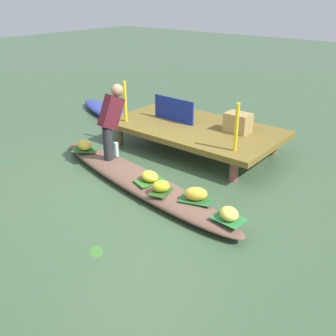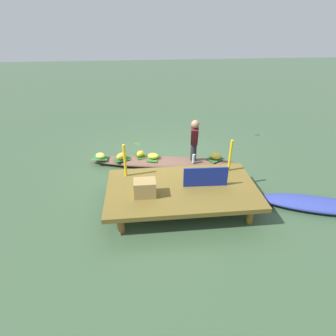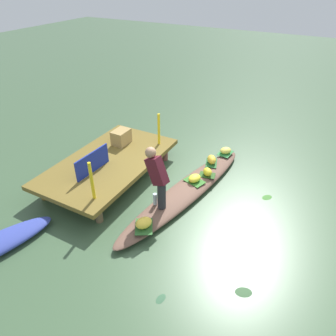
{
  "view_description": "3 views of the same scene",
  "coord_description": "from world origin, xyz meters",
  "px_view_note": "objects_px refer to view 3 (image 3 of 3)",
  "views": [
    {
      "loc": [
        3.72,
        -3.88,
        2.8
      ],
      "look_at": [
        0.36,
        0.29,
        0.31
      ],
      "focal_mm": 41.54,
      "sensor_mm": 36.0,
      "label": 1
    },
    {
      "loc": [
        0.56,
        6.51,
        3.66
      ],
      "look_at": [
        -0.05,
        0.63,
        0.26
      ],
      "focal_mm": 28.67,
      "sensor_mm": 36.0,
      "label": 2
    },
    {
      "loc": [
        -4.8,
        -2.19,
        4.1
      ],
      "look_at": [
        0.37,
        0.63,
        0.28
      ],
      "focal_mm": 33.63,
      "sensor_mm": 36.0,
      "label": 3
    }
  ],
  "objects_px": {
    "banana_bunch_0": "(226,150)",
    "banana_bunch_4": "(212,160)",
    "produce_crate": "(121,137)",
    "vendor_boat": "(186,191)",
    "vendor_person": "(157,175)",
    "banana_bunch_1": "(195,178)",
    "banana_bunch_3": "(144,223)",
    "market_banner": "(92,162)",
    "banana_bunch_2": "(208,172)",
    "water_bottle": "(155,199)"
  },
  "relations": [
    {
      "from": "banana_bunch_4",
      "to": "banana_bunch_3",
      "type": "bearing_deg",
      "value": 174.53
    },
    {
      "from": "vendor_boat",
      "to": "banana_bunch_2",
      "type": "bearing_deg",
      "value": -8.32
    },
    {
      "from": "banana_bunch_4",
      "to": "produce_crate",
      "type": "height_order",
      "value": "produce_crate"
    },
    {
      "from": "banana_bunch_3",
      "to": "water_bottle",
      "type": "bearing_deg",
      "value": 12.91
    },
    {
      "from": "banana_bunch_4",
      "to": "banana_bunch_0",
      "type": "bearing_deg",
      "value": -12.44
    },
    {
      "from": "banana_bunch_0",
      "to": "market_banner",
      "type": "xyz_separation_m",
      "value": [
        -2.47,
        2.04,
        0.4
      ]
    },
    {
      "from": "banana_bunch_0",
      "to": "banana_bunch_4",
      "type": "relative_size",
      "value": 0.91
    },
    {
      "from": "vendor_person",
      "to": "produce_crate",
      "type": "distance_m",
      "value": 2.25
    },
    {
      "from": "banana_bunch_1",
      "to": "banana_bunch_2",
      "type": "distance_m",
      "value": 0.38
    },
    {
      "from": "vendor_boat",
      "to": "vendor_person",
      "type": "relative_size",
      "value": 3.4
    },
    {
      "from": "vendor_boat",
      "to": "banana_bunch_3",
      "type": "height_order",
      "value": "banana_bunch_3"
    },
    {
      "from": "banana_bunch_1",
      "to": "banana_bunch_3",
      "type": "distance_m",
      "value": 1.71
    },
    {
      "from": "banana_bunch_0",
      "to": "banana_bunch_4",
      "type": "height_order",
      "value": "banana_bunch_4"
    },
    {
      "from": "vendor_boat",
      "to": "banana_bunch_4",
      "type": "height_order",
      "value": "banana_bunch_4"
    },
    {
      "from": "banana_bunch_1",
      "to": "market_banner",
      "type": "height_order",
      "value": "market_banner"
    },
    {
      "from": "banana_bunch_0",
      "to": "banana_bunch_3",
      "type": "relative_size",
      "value": 0.92
    },
    {
      "from": "banana_bunch_3",
      "to": "banana_bunch_1",
      "type": "bearing_deg",
      "value": -6.81
    },
    {
      "from": "banana_bunch_0",
      "to": "market_banner",
      "type": "distance_m",
      "value": 3.22
    },
    {
      "from": "banana_bunch_4",
      "to": "water_bottle",
      "type": "bearing_deg",
      "value": 168.49
    },
    {
      "from": "vendor_person",
      "to": "banana_bunch_1",
      "type": "bearing_deg",
      "value": -14.92
    },
    {
      "from": "banana_bunch_2",
      "to": "vendor_person",
      "type": "xyz_separation_m",
      "value": [
        -1.41,
        0.44,
        0.61
      ]
    },
    {
      "from": "water_bottle",
      "to": "banana_bunch_3",
      "type": "bearing_deg",
      "value": -167.09
    },
    {
      "from": "vendor_boat",
      "to": "produce_crate",
      "type": "distance_m",
      "value": 2.16
    },
    {
      "from": "banana_bunch_2",
      "to": "banana_bunch_4",
      "type": "relative_size",
      "value": 0.79
    },
    {
      "from": "banana_bunch_4",
      "to": "produce_crate",
      "type": "xyz_separation_m",
      "value": [
        -0.59,
        2.11,
        0.33
      ]
    },
    {
      "from": "banana_bunch_3",
      "to": "produce_crate",
      "type": "relative_size",
      "value": 0.69
    },
    {
      "from": "vendor_person",
      "to": "market_banner",
      "type": "bearing_deg",
      "value": 88.32
    },
    {
      "from": "vendor_boat",
      "to": "banana_bunch_0",
      "type": "bearing_deg",
      "value": 2.4
    },
    {
      "from": "vendor_boat",
      "to": "market_banner",
      "type": "relative_size",
      "value": 4.4
    },
    {
      "from": "banana_bunch_0",
      "to": "vendor_person",
      "type": "bearing_deg",
      "value": 169.73
    },
    {
      "from": "banana_bunch_0",
      "to": "produce_crate",
      "type": "xyz_separation_m",
      "value": [
        -1.18,
        2.24,
        0.35
      ]
    },
    {
      "from": "vendor_person",
      "to": "produce_crate",
      "type": "height_order",
      "value": "vendor_person"
    },
    {
      "from": "banana_bunch_1",
      "to": "banana_bunch_3",
      "type": "bearing_deg",
      "value": 173.19
    },
    {
      "from": "vendor_boat",
      "to": "vendor_person",
      "type": "distance_m",
      "value": 1.13
    },
    {
      "from": "banana_bunch_4",
      "to": "market_banner",
      "type": "distance_m",
      "value": 2.7
    },
    {
      "from": "banana_bunch_3",
      "to": "vendor_person",
      "type": "distance_m",
      "value": 0.88
    },
    {
      "from": "banana_bunch_0",
      "to": "market_banner",
      "type": "height_order",
      "value": "market_banner"
    },
    {
      "from": "banana_bunch_1",
      "to": "banana_bunch_3",
      "type": "xyz_separation_m",
      "value": [
        -1.7,
        0.2,
        0.02
      ]
    },
    {
      "from": "produce_crate",
      "to": "banana_bunch_1",
      "type": "bearing_deg",
      "value": -97.45
    },
    {
      "from": "vendor_person",
      "to": "water_bottle",
      "type": "bearing_deg",
      "value": 88.02
    },
    {
      "from": "vendor_person",
      "to": "water_bottle",
      "type": "xyz_separation_m",
      "value": [
        0.0,
        0.07,
        -0.57
      ]
    },
    {
      "from": "banana_bunch_0",
      "to": "produce_crate",
      "type": "height_order",
      "value": "produce_crate"
    },
    {
      "from": "banana_bunch_2",
      "to": "banana_bunch_3",
      "type": "relative_size",
      "value": 0.81
    },
    {
      "from": "banana_bunch_2",
      "to": "banana_bunch_0",
      "type": "bearing_deg",
      "value": -0.95
    },
    {
      "from": "banana_bunch_4",
      "to": "banana_bunch_2",
      "type": "bearing_deg",
      "value": -167.72
    },
    {
      "from": "banana_bunch_2",
      "to": "banana_bunch_3",
      "type": "height_order",
      "value": "banana_bunch_3"
    },
    {
      "from": "banana_bunch_1",
      "to": "produce_crate",
      "type": "bearing_deg",
      "value": 82.55
    },
    {
      "from": "vendor_boat",
      "to": "market_banner",
      "type": "xyz_separation_m",
      "value": [
        -0.73,
        1.81,
        0.58
      ]
    },
    {
      "from": "banana_bunch_3",
      "to": "produce_crate",
      "type": "height_order",
      "value": "produce_crate"
    },
    {
      "from": "vendor_person",
      "to": "banana_bunch_2",
      "type": "bearing_deg",
      "value": -17.26
    }
  ]
}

